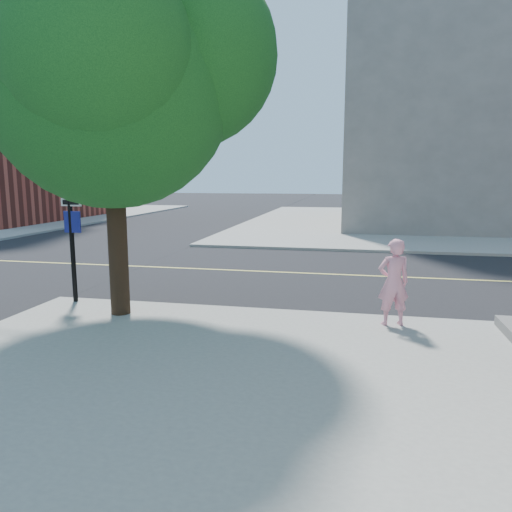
# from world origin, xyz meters

# --- Properties ---
(ground) EXTENTS (140.00, 140.00, 0.00)m
(ground) POSITION_xyz_m (0.00, 0.00, 0.00)
(ground) COLOR black
(ground) RESTS_ON ground
(road_ew) EXTENTS (140.00, 9.00, 0.01)m
(road_ew) POSITION_xyz_m (0.00, 4.50, 0.01)
(road_ew) COLOR black
(road_ew) RESTS_ON ground
(sidewalk_ne) EXTENTS (29.00, 25.00, 0.12)m
(sidewalk_ne) POSITION_xyz_m (13.50, 21.50, 0.06)
(sidewalk_ne) COLOR gray
(sidewalk_ne) RESTS_ON ground
(filler_ne) EXTENTS (18.00, 16.00, 14.00)m
(filler_ne) POSITION_xyz_m (14.00, 22.00, 7.12)
(filler_ne) COLOR slate
(filler_ne) RESTS_ON sidewalk_ne
(man_on_phone) EXTENTS (0.69, 0.54, 1.65)m
(man_on_phone) POSITION_xyz_m (6.48, -0.64, 0.95)
(man_on_phone) COLOR pink
(man_on_phone) RESTS_ON sidewalk_se
(street_tree) EXTENTS (5.92, 5.38, 7.86)m
(street_tree) POSITION_xyz_m (1.19, -0.96, 5.19)
(street_tree) COLOR black
(street_tree) RESTS_ON sidewalk_se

